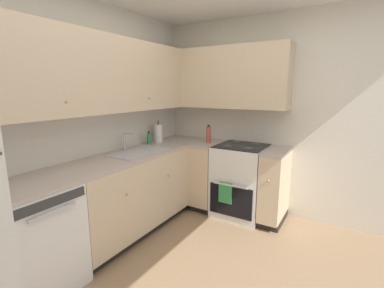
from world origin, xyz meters
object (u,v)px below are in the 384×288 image
object	(u,v)px
soap_bottle	(149,139)
paper_towel_roll	(158,133)
oil_bottle	(209,134)
dishwasher	(34,240)
oven_range	(241,180)

from	to	relation	value
soap_bottle	paper_towel_roll	xyz separation A→B (m)	(0.18, -0.02, 0.05)
paper_towel_roll	oil_bottle	bearing A→B (deg)	-63.28
oil_bottle	paper_towel_roll	bearing A→B (deg)	116.72
dishwasher	paper_towel_roll	distance (m)	1.95
soap_bottle	paper_towel_roll	bearing A→B (deg)	-6.40
paper_towel_roll	oil_bottle	xyz separation A→B (m)	(0.31, -0.61, -0.01)
oven_range	soap_bottle	size ratio (longest dim) A/B	6.22
dishwasher	soap_bottle	distance (m)	1.77
dishwasher	paper_towel_roll	bearing A→B (deg)	4.97
dishwasher	paper_towel_roll	world-z (taller)	paper_towel_roll
oven_range	dishwasher	bearing A→B (deg)	157.08
dishwasher	oil_bottle	distance (m)	2.28
soap_bottle	dishwasher	bearing A→B (deg)	-173.82
oven_range	soap_bottle	world-z (taller)	soap_bottle
dishwasher	paper_towel_roll	xyz separation A→B (m)	(1.85, 0.16, 0.60)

